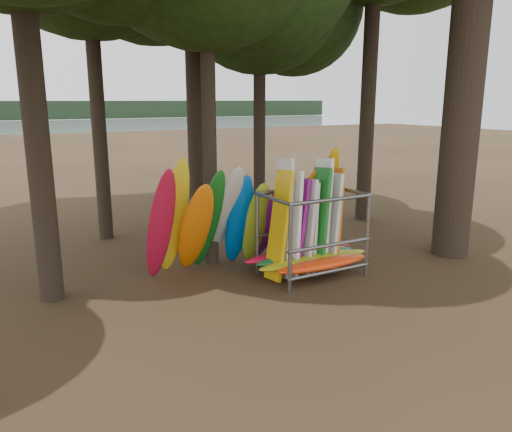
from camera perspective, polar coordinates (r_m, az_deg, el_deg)
ground at (r=11.97m, az=5.87°, el=-7.69°), size 120.00×120.00×0.00m
lake at (r=69.57m, az=-23.91°, el=8.55°), size 160.00×160.00×0.00m
far_shore at (r=119.34m, az=-26.40°, el=10.75°), size 160.00×4.00×4.00m
kayak_row at (r=12.77m, az=-0.81°, el=-0.06°), size 5.39×2.34×3.18m
storage_rack at (r=12.32m, az=6.29°, el=-2.30°), size 3.21×1.56×2.92m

